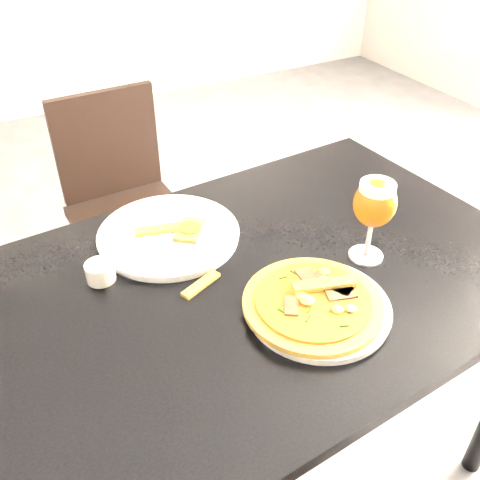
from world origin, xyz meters
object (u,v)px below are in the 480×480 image
chair_far (125,203)px  beer_glass (375,204)px  dining_table (262,303)px  pizza (313,302)px

chair_far → beer_glass: 1.06m
dining_table → chair_far: bearing=89.9°
dining_table → pizza: pizza is taller
chair_far → pizza: (0.09, -1.01, 0.31)m
beer_glass → dining_table: bearing=165.2°
dining_table → chair_far: 0.89m
pizza → beer_glass: beer_glass is taller
dining_table → beer_glass: bearing=-19.1°
dining_table → beer_glass: size_ratio=6.53×
pizza → beer_glass: (0.20, 0.09, 0.11)m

